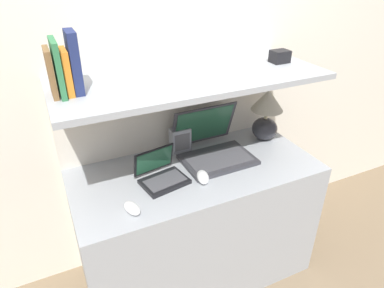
{
  "coord_description": "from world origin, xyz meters",
  "views": [
    {
      "loc": [
        -0.66,
        -1.04,
        1.75
      ],
      "look_at": [
        -0.03,
        0.3,
        0.91
      ],
      "focal_mm": 32.0,
      "sensor_mm": 36.0,
      "label": 1
    }
  ],
  "objects": [
    {
      "name": "laptop_small",
      "position": [
        -0.2,
        0.28,
        0.79
      ],
      "size": [
        0.25,
        0.23,
        0.16
      ],
      "color": "black",
      "rests_on": "desk"
    },
    {
      "name": "book_orange",
      "position": [
        -0.55,
        0.37,
        1.33
      ],
      "size": [
        0.03,
        0.13,
        0.18
      ],
      "color": "orange",
      "rests_on": "shelf"
    },
    {
      "name": "wall_back",
      "position": [
        0.0,
        0.66,
        1.2
      ],
      "size": [
        6.0,
        0.05,
        2.4
      ],
      "color": "silver",
      "rests_on": "ground_plane"
    },
    {
      "name": "shelf_gadget",
      "position": [
        0.51,
        0.37,
        1.27
      ],
      "size": [
        0.09,
        0.07,
        0.06
      ],
      "color": "black",
      "rests_on": "shelf"
    },
    {
      "name": "book_brown",
      "position": [
        -0.61,
        0.37,
        1.34
      ],
      "size": [
        0.02,
        0.13,
        0.19
      ],
      "color": "brown",
      "rests_on": "shelf"
    },
    {
      "name": "second_mouse",
      "position": [
        -0.4,
        0.12,
        0.77
      ],
      "size": [
        0.08,
        0.11,
        0.04
      ],
      "color": "white",
      "rests_on": "desk"
    },
    {
      "name": "book_green",
      "position": [
        -0.58,
        0.37,
        1.35
      ],
      "size": [
        0.02,
        0.17,
        0.22
      ],
      "color": "#2D7042",
      "rests_on": "shelf"
    },
    {
      "name": "desk",
      "position": [
        0.0,
        0.3,
        0.38
      ],
      "size": [
        1.29,
        0.59,
        0.75
      ],
      "color": "#999EA3",
      "rests_on": "ground_plane"
    },
    {
      "name": "router_box",
      "position": [
        0.0,
        0.51,
        0.82
      ],
      "size": [
        0.11,
        0.06,
        0.14
      ],
      "color": "gray",
      "rests_on": "desk"
    },
    {
      "name": "laptop_large",
      "position": [
        0.14,
        0.38,
        0.81
      ],
      "size": [
        0.39,
        0.36,
        0.26
      ],
      "color": "#333338",
      "rests_on": "desk"
    },
    {
      "name": "shelf",
      "position": [
        0.0,
        0.37,
        1.23
      ],
      "size": [
        1.29,
        0.53,
        0.03
      ],
      "color": "#999EA3",
      "rests_on": "back_riser"
    },
    {
      "name": "computer_mouse",
      "position": [
        -0.01,
        0.2,
        0.77
      ],
      "size": [
        0.09,
        0.13,
        0.04
      ],
      "color": "white",
      "rests_on": "desk"
    },
    {
      "name": "back_riser",
      "position": [
        0.0,
        0.61,
        0.61
      ],
      "size": [
        1.29,
        0.04,
        1.21
      ],
      "color": "silver",
      "rests_on": "ground_plane"
    },
    {
      "name": "table_lamp",
      "position": [
        0.52,
        0.43,
        0.93
      ],
      "size": [
        0.19,
        0.19,
        0.31
      ],
      "color": "#2D2D33",
      "rests_on": "desk"
    },
    {
      "name": "book_navy",
      "position": [
        -0.51,
        0.37,
        1.36
      ],
      "size": [
        0.04,
        0.12,
        0.25
      ],
      "color": "navy",
      "rests_on": "shelf"
    }
  ]
}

